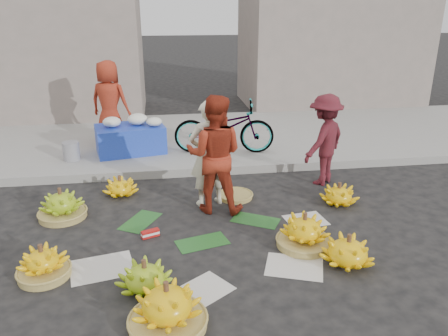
{
  "coord_description": "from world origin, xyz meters",
  "views": [
    {
      "loc": [
        -0.53,
        -5.06,
        2.84
      ],
      "look_at": [
        0.3,
        0.59,
        0.7
      ],
      "focal_mm": 35.0,
      "sensor_mm": 36.0,
      "label": 1
    }
  ],
  "objects": [
    {
      "name": "vendor_cream",
      "position": [
        0.11,
        0.94,
        0.8
      ],
      "size": [
        0.66,
        0.53,
        1.59
      ],
      "primitive_type": "imported",
      "rotation": [
        0.0,
        0.0,
        3.41
      ],
      "color": "#EFE9C9",
      "rests_on": "ground"
    },
    {
      "name": "banana_bunch_2",
      "position": [
        -0.57,
        -1.69,
        0.22
      ],
      "size": [
        0.77,
        0.77,
        0.49
      ],
      "rotation": [
        0.0,
        0.0,
        0.2
      ],
      "color": "olive",
      "rests_on": "ground"
    },
    {
      "name": "flower_table",
      "position": [
        -1.15,
        3.28,
        0.43
      ],
      "size": [
        1.41,
        1.04,
        0.74
      ],
      "rotation": [
        0.0,
        0.0,
        0.2
      ],
      "color": "#1B36B2",
      "rests_on": "sidewalk"
    },
    {
      "name": "bicycle",
      "position": [
        0.65,
        3.01,
        0.63
      ],
      "size": [
        0.95,
        2.01,
        1.01
      ],
      "primitive_type": "imported",
      "rotation": [
        0.0,
        0.0,
        1.42
      ],
      "color": "gray",
      "rests_on": "sidewalk"
    },
    {
      "name": "ground",
      "position": [
        0.0,
        0.0,
        0.0
      ],
      "size": [
        80.0,
        80.0,
        0.0
      ],
      "primitive_type": "plane",
      "color": "black",
      "rests_on": "ground"
    },
    {
      "name": "banana_bunch_1",
      "position": [
        -0.79,
        -1.08,
        0.16
      ],
      "size": [
        0.76,
        0.76,
        0.36
      ],
      "rotation": [
        0.0,
        0.0,
        0.41
      ],
      "color": "#73A117",
      "rests_on": "ground"
    },
    {
      "name": "banana_bunch_3",
      "position": [
        1.52,
        -0.93,
        0.17
      ],
      "size": [
        0.79,
        0.79,
        0.39
      ],
      "rotation": [
        0.0,
        0.0,
        -0.32
      ],
      "color": "yellow",
      "rests_on": "ground"
    },
    {
      "name": "flower_vendor",
      "position": [
        -1.58,
        4.09,
        0.96
      ],
      "size": [
        0.96,
        0.8,
        1.69
      ],
      "primitive_type": "imported",
      "rotation": [
        0.0,
        0.0,
        2.77
      ],
      "color": "#A33119",
      "rests_on": "sidewalk"
    },
    {
      "name": "banana_bunch_4",
      "position": [
        1.15,
        -0.46,
        0.2
      ],
      "size": [
        0.7,
        0.7,
        0.46
      ],
      "rotation": [
        0.0,
        0.0,
        0.23
      ],
      "color": "olive",
      "rests_on": "ground"
    },
    {
      "name": "building_left",
      "position": [
        -4.0,
        7.2,
        2.0
      ],
      "size": [
        6.0,
        3.0,
        4.0
      ],
      "primitive_type": "cube",
      "color": "gray",
      "rests_on": "sidewalk"
    },
    {
      "name": "building_right",
      "position": [
        4.5,
        7.7,
        2.5
      ],
      "size": [
        5.0,
        3.0,
        5.0
      ],
      "primitive_type": "cube",
      "color": "gray",
      "rests_on": "sidewalk"
    },
    {
      "name": "incense_stack",
      "position": [
        -0.76,
        0.04,
        0.05
      ],
      "size": [
        0.24,
        0.15,
        0.1
      ],
      "primitive_type": "cube",
      "rotation": [
        0.0,
        0.0,
        0.37
      ],
      "color": "#AF1512",
      "rests_on": "ground"
    },
    {
      "name": "newspaper_scatter",
      "position": [
        0.0,
        -0.8,
        0.0
      ],
      "size": [
        3.2,
        1.8,
        0.0
      ],
      "primitive_type": null,
      "color": "silver",
      "rests_on": "ground"
    },
    {
      "name": "banana_bunch_5",
      "position": [
        2.06,
        0.66,
        0.15
      ],
      "size": [
        0.68,
        0.68,
        0.34
      ],
      "rotation": [
        0.0,
        0.0,
        -0.32
      ],
      "color": "yellow",
      "rests_on": "ground"
    },
    {
      "name": "grey_bucket",
      "position": [
        -2.23,
        2.96,
        0.29
      ],
      "size": [
        0.3,
        0.3,
        0.34
      ],
      "primitive_type": "cylinder",
      "color": "gray",
      "rests_on": "sidewalk"
    },
    {
      "name": "basket_spare",
      "position": [
        0.55,
        1.1,
        0.03
      ],
      "size": [
        0.68,
        0.68,
        0.06
      ],
      "primitive_type": "cylinder",
      "rotation": [
        0.0,
        0.0,
        0.37
      ],
      "color": "olive",
      "rests_on": "ground"
    },
    {
      "name": "sidewalk",
      "position": [
        0.0,
        4.3,
        0.06
      ],
      "size": [
        40.0,
        4.0,
        0.12
      ],
      "primitive_type": "cube",
      "color": "gray",
      "rests_on": "ground"
    },
    {
      "name": "banana_bunch_0",
      "position": [
        -1.91,
        -0.68,
        0.17
      ],
      "size": [
        0.63,
        0.63,
        0.41
      ],
      "rotation": [
        0.0,
        0.0,
        -0.37
      ],
      "color": "olive",
      "rests_on": "ground"
    },
    {
      "name": "banana_bunch_6",
      "position": [
        -1.99,
        0.79,
        0.19
      ],
      "size": [
        0.66,
        0.66,
        0.45
      ],
      "rotation": [
        0.0,
        0.0,
        0.07
      ],
      "color": "olive",
      "rests_on": "ground"
    },
    {
      "name": "man_striped",
      "position": [
        2.1,
        1.5,
        0.76
      ],
      "size": [
        1.11,
        1.06,
        1.51
      ],
      "primitive_type": "imported",
      "rotation": [
        0.0,
        0.0,
        3.84
      ],
      "color": "maroon",
      "rests_on": "ground"
    },
    {
      "name": "vendor_red",
      "position": [
        0.18,
        0.74,
        0.85
      ],
      "size": [
        0.97,
        0.84,
        1.71
      ],
      "primitive_type": "imported",
      "rotation": [
        0.0,
        0.0,
        2.87
      ],
      "color": "#A33119",
      "rests_on": "ground"
    },
    {
      "name": "curb",
      "position": [
        0.0,
        2.2,
        0.07
      ],
      "size": [
        40.0,
        0.25,
        0.15
      ],
      "primitive_type": "cube",
      "color": "gray",
      "rests_on": "ground"
    },
    {
      "name": "banana_leaves",
      "position": [
        -0.1,
        0.2,
        0.0
      ],
      "size": [
        2.0,
        1.0,
        0.0
      ],
      "primitive_type": null,
      "color": "#1B511D",
      "rests_on": "ground"
    },
    {
      "name": "banana_bunch_7",
      "position": [
        -1.24,
        1.48,
        0.14
      ],
      "size": [
        0.64,
        0.64,
        0.33
      ],
      "rotation": [
        0.0,
        0.0,
        0.32
      ],
      "color": "yellow",
      "rests_on": "ground"
    }
  ]
}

